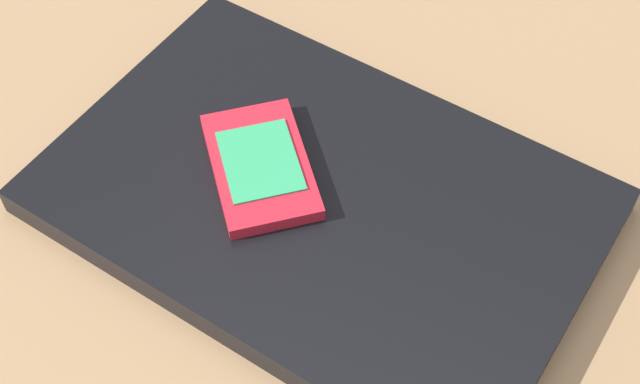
{
  "coord_description": "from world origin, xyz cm",
  "views": [
    {
      "loc": [
        -7.91,
        30.89,
        51.3
      ],
      "look_at": [
        5.44,
        -1.46,
        5.0
      ],
      "focal_mm": 50.09,
      "sensor_mm": 36.0,
      "label": 1
    }
  ],
  "objects": [
    {
      "name": "desk_surface",
      "position": [
        0.0,
        0.0,
        1.5
      ],
      "size": [
        120.0,
        80.0,
        3.0
      ],
      "primitive_type": "cube",
      "color": "#9E7751",
      "rests_on": "ground"
    },
    {
      "name": "laptop_closed",
      "position": [
        5.44,
        -1.46,
        4.05
      ],
      "size": [
        38.71,
        29.32,
        2.11
      ],
      "primitive_type": "cube",
      "rotation": [
        0.0,
        0.0,
        -0.19
      ],
      "color": "black",
      "rests_on": "desk_surface"
    },
    {
      "name": "cell_phone_on_laptop",
      "position": [
        9.7,
        -1.54,
        5.64
      ],
      "size": [
        10.92,
        11.62,
        1.13
      ],
      "color": "red",
      "rests_on": "laptop_closed"
    }
  ]
}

